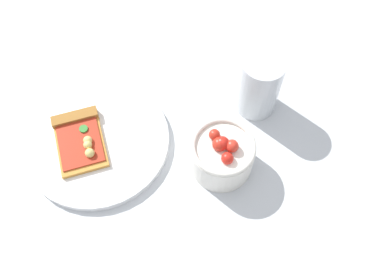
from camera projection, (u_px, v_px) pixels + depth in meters
ground_plane at (125, 122)px, 0.76m from camera, size 2.40×2.40×0.00m
plate at (97, 141)px, 0.73m from camera, size 0.25×0.25×0.01m
pizza_slice_main at (80, 137)px, 0.72m from camera, size 0.12×0.09×0.02m
salad_bowl at (222, 155)px, 0.69m from camera, size 0.10×0.10×0.09m
soda_glass at (259, 85)px, 0.73m from camera, size 0.07×0.07×0.12m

